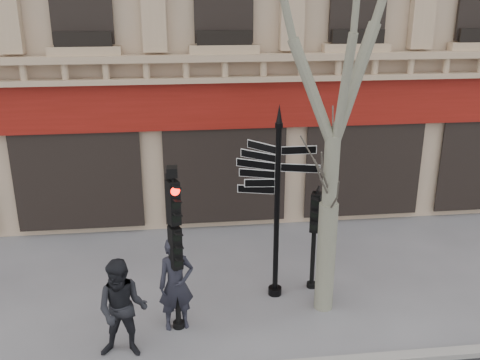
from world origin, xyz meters
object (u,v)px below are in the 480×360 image
at_px(traffic_signal_secondary, 315,222).
at_px(pedestrian_b, 123,309).
at_px(fingerpost, 278,172).
at_px(traffic_signal_main, 175,230).
at_px(pedestrian_a, 176,284).

height_order(traffic_signal_secondary, pedestrian_b, traffic_signal_secondary).
relative_size(fingerpost, traffic_signal_main, 1.27).
xyz_separation_m(fingerpost, traffic_signal_secondary, (0.90, 0.20, -1.28)).
height_order(pedestrian_a, pedestrian_b, pedestrian_b).
bearing_deg(pedestrian_b, fingerpost, 36.63).
xyz_separation_m(pedestrian_a, pedestrian_b, (-0.98, -0.78, 0.01)).
distance_m(traffic_signal_main, pedestrian_b, 1.72).
relative_size(fingerpost, pedestrian_a, 2.23).
relative_size(traffic_signal_main, pedestrian_a, 1.76).
xyz_separation_m(fingerpost, pedestrian_b, (-3.16, -1.76, -1.93)).
distance_m(traffic_signal_main, traffic_signal_secondary, 3.34).
bearing_deg(fingerpost, traffic_signal_secondary, 37.50).
distance_m(fingerpost, traffic_signal_secondary, 1.58).
bearing_deg(pedestrian_b, traffic_signal_main, 44.47).
bearing_deg(fingerpost, pedestrian_b, -126.09).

